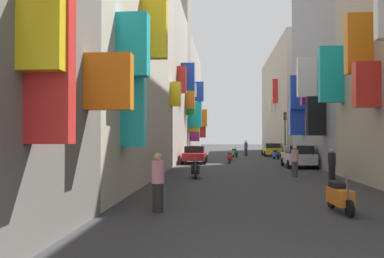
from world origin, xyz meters
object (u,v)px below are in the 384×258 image
at_px(parked_car_red, 195,154).
at_px(scooter_green, 235,153).
at_px(parked_car_silver, 298,156).
at_px(scooter_blue, 276,154).
at_px(pedestrian_crossing, 158,182).
at_px(traffic_light_near_corner, 285,127).
at_px(pedestrian_mid_street, 332,165).
at_px(scooter_orange, 340,197).
at_px(pedestrian_near_left, 295,161).
at_px(pedestrian_near_right, 246,148).
at_px(scooter_red, 230,158).
at_px(scooter_black, 195,169).
at_px(parked_car_yellow, 272,149).

height_order(parked_car_red, scooter_green, parked_car_red).
relative_size(parked_car_silver, scooter_green, 2.05).
xyz_separation_m(parked_car_silver, scooter_green, (-4.08, 13.30, -0.35)).
relative_size(parked_car_red, scooter_blue, 2.12).
height_order(parked_car_red, pedestrian_crossing, pedestrian_crossing).
xyz_separation_m(parked_car_silver, traffic_light_near_corner, (0.72, 10.24, 2.27)).
relative_size(scooter_green, pedestrian_mid_street, 1.24).
distance_m(parked_car_red, scooter_blue, 9.72).
xyz_separation_m(scooter_blue, pedestrian_crossing, (-7.08, -26.72, 0.41)).
bearing_deg(scooter_orange, pedestrian_mid_street, 75.96).
height_order(parked_car_red, parked_car_silver, parked_car_silver).
xyz_separation_m(parked_car_silver, pedestrian_near_left, (-1.44, -6.46, 0.04)).
distance_m(pedestrian_near_right, traffic_light_near_corner, 6.89).
distance_m(scooter_red, scooter_green, 9.42).
bearing_deg(scooter_green, pedestrian_near_right, 61.51).
bearing_deg(scooter_green, scooter_black, -97.61).
xyz_separation_m(parked_car_red, pedestrian_near_right, (4.90, 12.09, 0.12)).
xyz_separation_m(parked_car_red, scooter_black, (0.81, -11.03, -0.28)).
height_order(parked_car_silver, pedestrian_near_left, pedestrian_near_left).
bearing_deg(parked_car_red, pedestrian_crossing, -89.02).
distance_m(parked_car_silver, traffic_light_near_corner, 10.52).
height_order(parked_car_silver, traffic_light_near_corner, traffic_light_near_corner).
relative_size(scooter_red, scooter_green, 0.95).
distance_m(pedestrian_crossing, pedestrian_near_left, 11.87).
distance_m(parked_car_red, scooter_black, 11.06).
distance_m(scooter_orange, pedestrian_near_left, 9.98).
height_order(parked_car_red, pedestrian_near_right, pedestrian_near_right).
relative_size(parked_car_red, scooter_orange, 2.10).
relative_size(scooter_green, pedestrian_near_right, 1.15).
xyz_separation_m(scooter_green, pedestrian_near_right, (1.34, 2.46, 0.39)).
xyz_separation_m(parked_car_yellow, traffic_light_near_corner, (0.61, -5.55, 2.33)).
xyz_separation_m(scooter_orange, pedestrian_near_right, (-0.75, 32.18, 0.39)).
distance_m(parked_car_silver, pedestrian_crossing, 18.30).
bearing_deg(pedestrian_crossing, scooter_blue, 75.16).
xyz_separation_m(scooter_green, pedestrian_near_left, (2.63, -19.76, 0.39)).
bearing_deg(pedestrian_crossing, parked_car_yellow, 77.21).
bearing_deg(parked_car_yellow, parked_car_red, -122.60).
height_order(parked_car_yellow, parked_car_silver, parked_car_silver).
height_order(scooter_black, pedestrian_near_left, pedestrian_near_left).
bearing_deg(parked_car_silver, pedestrian_mid_street, -88.96).
distance_m(scooter_blue, pedestrian_crossing, 27.64).
bearing_deg(pedestrian_mid_street, pedestrian_crossing, -129.88).
distance_m(scooter_black, pedestrian_near_left, 5.48).
xyz_separation_m(scooter_orange, pedestrian_near_left, (0.55, 9.96, 0.39)).
bearing_deg(traffic_light_near_corner, scooter_orange, -95.80).
xyz_separation_m(pedestrian_near_left, traffic_light_near_corner, (2.16, 16.70, 2.23)).
xyz_separation_m(parked_car_yellow, parked_car_silver, (-0.10, -15.79, 0.06)).
xyz_separation_m(parked_car_red, pedestrian_mid_street, (7.79, -11.56, 0.04)).
relative_size(parked_car_yellow, parked_car_silver, 0.99).
height_order(scooter_green, traffic_light_near_corner, traffic_light_near_corner).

